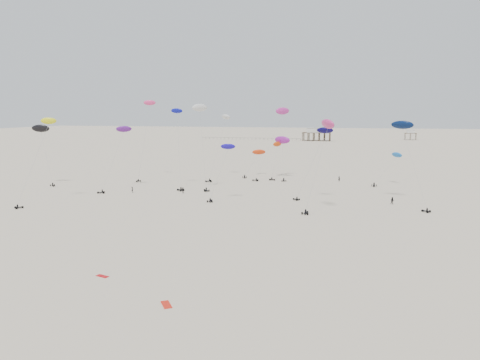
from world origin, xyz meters
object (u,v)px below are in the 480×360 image
(pavilion_main, at_px, (316,135))
(rig_4, at_px, (255,158))
(pavilion_small, at_px, (410,135))
(rig_0, at_px, (389,166))
(spectator_0, at_px, (132,193))
(rig_8, at_px, (318,147))

(pavilion_main, distance_m, rig_4, 204.71)
(rig_4, bearing_deg, pavilion_small, -124.87)
(rig_0, relative_size, rig_4, 1.02)
(pavilion_small, xyz_separation_m, rig_0, (-27.13, -244.35, 2.40))
(rig_0, bearing_deg, pavilion_main, -76.32)
(rig_0, bearing_deg, rig_4, -10.35)
(pavilion_main, bearing_deg, spectator_0, -95.65)
(pavilion_main, height_order, rig_4, pavilion_main)
(pavilion_main, distance_m, rig_0, 218.61)
(rig_0, relative_size, spectator_0, 5.91)
(spectator_0, bearing_deg, pavilion_small, -51.66)
(pavilion_main, height_order, rig_8, rig_8)
(pavilion_main, distance_m, pavilion_small, 76.16)
(pavilion_main, distance_m, spectator_0, 247.28)
(rig_4, bearing_deg, pavilion_main, -108.26)
(rig_0, height_order, rig_8, rig_8)
(pavilion_main, relative_size, rig_8, 1.15)
(pavilion_main, height_order, rig_0, rig_0)
(rig_0, distance_m, rig_4, 43.84)
(pavilion_small, bearing_deg, rig_8, -99.33)
(rig_0, xyz_separation_m, rig_4, (-42.77, 9.65, 0.29))
(pavilion_main, relative_size, rig_4, 1.85)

